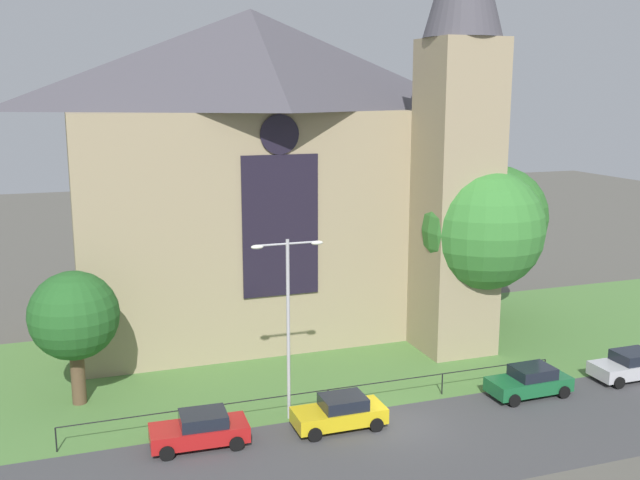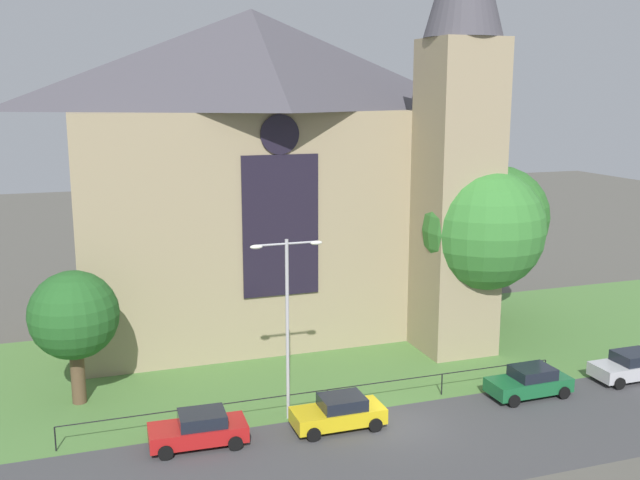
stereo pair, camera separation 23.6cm
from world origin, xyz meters
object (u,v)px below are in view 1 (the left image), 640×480
(tree_left_near, at_px, (74,316))
(streetlamp_near, at_px, (288,307))
(parked_car_green, at_px, (530,381))
(parked_car_silver, at_px, (631,365))
(church_building, at_px, (268,170))
(parked_car_red, at_px, (200,430))
(tree_right_far, at_px, (496,217))
(parked_car_yellow, at_px, (340,412))
(tree_right_near, at_px, (483,230))

(tree_left_near, distance_m, streetlamp_near, 10.60)
(tree_left_near, height_order, parked_car_green, tree_left_near)
(parked_car_green, xyz_separation_m, parked_car_silver, (6.41, 0.10, 0.00))
(church_building, distance_m, parked_car_red, 19.00)
(tree_right_far, height_order, parked_car_yellow, tree_right_far)
(parked_car_red, distance_m, parked_car_silver, 23.08)
(parked_car_silver, bearing_deg, parked_car_red, -0.16)
(tree_right_near, bearing_deg, parked_car_yellow, -148.60)
(parked_car_yellow, relative_size, parked_car_green, 0.99)
(church_building, bearing_deg, streetlamp_near, -101.60)
(tree_left_near, distance_m, parked_car_silver, 28.89)
(tree_right_near, xyz_separation_m, tree_left_near, (-22.57, -0.19, -2.83))
(parked_car_green, bearing_deg, parked_car_silver, 179.82)
(tree_right_far, distance_m, streetlamp_near, 21.03)
(tree_right_near, distance_m, parked_car_green, 9.42)
(tree_left_near, relative_size, parked_car_silver, 1.59)
(parked_car_yellow, bearing_deg, parked_car_red, -3.19)
(tree_right_far, bearing_deg, parked_car_yellow, -141.49)
(tree_left_near, height_order, parked_car_red, tree_left_near)
(parked_car_red, bearing_deg, tree_left_near, -50.61)
(parked_car_yellow, bearing_deg, tree_right_far, -141.37)
(parked_car_green, distance_m, parked_car_silver, 6.41)
(parked_car_red, xyz_separation_m, parked_car_green, (16.67, -0.10, 0.00))
(tree_left_near, height_order, parked_car_yellow, tree_left_near)
(streetlamp_near, height_order, parked_car_green, streetlamp_near)
(streetlamp_near, xyz_separation_m, parked_car_yellow, (1.91, -1.72, -4.69))
(church_building, height_order, tree_left_near, church_building)
(tree_right_far, xyz_separation_m, parked_car_red, (-22.30, -12.33, -6.10))
(church_building, bearing_deg, tree_left_near, -145.07)
(tree_left_near, bearing_deg, parked_car_green, -16.80)
(parked_car_silver, bearing_deg, parked_car_yellow, 1.09)
(parked_car_silver, bearing_deg, church_building, -43.09)
(church_building, distance_m, parked_car_silver, 23.72)
(parked_car_yellow, bearing_deg, tree_left_near, -31.03)
(parked_car_yellow, xyz_separation_m, parked_car_green, (10.34, 0.26, 0.00))
(church_building, relative_size, tree_left_near, 3.90)
(church_building, distance_m, parked_car_green, 20.07)
(parked_car_yellow, bearing_deg, church_building, -93.08)
(parked_car_red, relative_size, parked_car_green, 1.01)
(parked_car_green, relative_size, parked_car_silver, 1.01)
(tree_right_far, bearing_deg, parked_car_red, -151.05)
(church_building, bearing_deg, tree_right_far, -9.23)
(tree_left_near, height_order, streetlamp_near, streetlamp_near)
(parked_car_yellow, height_order, parked_car_green, same)
(church_building, relative_size, parked_car_silver, 6.18)
(tree_left_near, xyz_separation_m, parked_car_red, (4.85, -6.39, -3.72))
(tree_right_near, distance_m, parked_car_red, 20.01)
(streetlamp_near, distance_m, parked_car_silver, 19.29)
(parked_car_green, height_order, parked_car_silver, same)
(parked_car_yellow, height_order, parked_car_silver, same)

